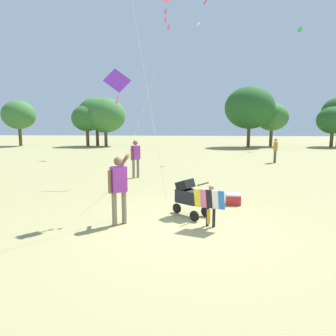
# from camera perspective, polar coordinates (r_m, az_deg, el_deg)

# --- Properties ---
(ground_plane) EXTENTS (120.00, 120.00, 0.00)m
(ground_plane) POSITION_cam_1_polar(r_m,az_deg,el_deg) (7.31, 3.55, -11.52)
(ground_plane) COLOR #938E5B
(treeline_distant) EXTENTS (40.68, 6.04, 6.64)m
(treeline_distant) POSITION_cam_1_polar(r_m,az_deg,el_deg) (33.92, 3.71, 10.51)
(treeline_distant) COLOR brown
(treeline_distant) RESTS_ON ground
(child_with_butterfly_kite) EXTENTS (0.75, 0.47, 1.04)m
(child_with_butterfly_kite) POSITION_cam_1_polar(r_m,az_deg,el_deg) (7.25, 8.25, -6.48)
(child_with_butterfly_kite) COLOR #232328
(child_with_butterfly_kite) RESTS_ON ground
(person_adult_flyer) EXTENTS (0.52, 0.68, 1.79)m
(person_adult_flyer) POSITION_cam_1_polar(r_m,az_deg,el_deg) (7.38, -9.55, -3.10)
(person_adult_flyer) COLOR #7F705B
(person_adult_flyer) RESTS_ON ground
(stroller) EXTENTS (1.05, 0.90, 1.03)m
(stroller) POSITION_cam_1_polar(r_m,az_deg,el_deg) (8.05, 3.94, -5.12)
(stroller) COLOR black
(stroller) RESTS_ON ground
(kite_orange_delta) EXTENTS (2.56, 3.23, 4.83)m
(kite_orange_delta) POSITION_cam_1_polar(r_m,az_deg,el_deg) (12.80, -9.73, 15.87)
(kite_orange_delta) COLOR purple
(kite_orange_delta) RESTS_ON ground
(distant_kites_cluster) EXTENTS (28.66, 13.26, 5.22)m
(distant_kites_cluster) POSITION_cam_1_polar(r_m,az_deg,el_deg) (29.88, 3.03, 27.12)
(distant_kites_cluster) COLOR black
(person_red_shirt) EXTENTS (0.42, 0.47, 1.77)m
(person_red_shirt) POSITION_cam_1_polar(r_m,az_deg,el_deg) (13.83, -6.30, 2.35)
(person_red_shirt) COLOR #7F705B
(person_red_shirt) RESTS_ON ground
(person_kid_running) EXTENTS (0.24, 0.51, 1.60)m
(person_kid_running) POSITION_cam_1_polar(r_m,az_deg,el_deg) (20.50, 20.08, 3.57)
(person_kid_running) COLOR #4C4C51
(person_kid_running) RESTS_ON ground
(cooler_box) EXTENTS (0.45, 0.33, 0.35)m
(cooler_box) POSITION_cam_1_polar(r_m,az_deg,el_deg) (9.49, 12.51, -5.91)
(cooler_box) COLOR red
(cooler_box) RESTS_ON ground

